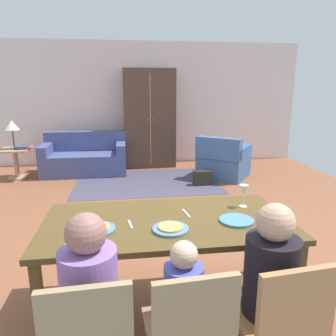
{
  "coord_description": "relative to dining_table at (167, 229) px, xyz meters",
  "views": [
    {
      "loc": [
        -0.57,
        -3.3,
        1.7
      ],
      "look_at": [
        -0.11,
        0.08,
        0.85
      ],
      "focal_mm": 34.26,
      "sensor_mm": 36.0,
      "label": 1
    }
  ],
  "objects": [
    {
      "name": "ground_plane",
      "position": [
        0.28,
        1.87,
        -0.7
      ],
      "size": [
        6.92,
        6.68,
        0.02
      ],
      "primitive_type": "cube",
      "color": "brown"
    },
    {
      "name": "back_wall",
      "position": [
        0.28,
        5.26,
        0.66
      ],
      "size": [
        6.92,
        0.1,
        2.7
      ],
      "primitive_type": "cube",
      "color": "silver",
      "rests_on": "ground_plane"
    },
    {
      "name": "dining_table",
      "position": [
        0.0,
        0.0,
        0.0
      ],
      "size": [
        1.81,
        0.91,
        0.76
      ],
      "color": "#533E1C",
      "rests_on": "ground_plane"
    },
    {
      "name": "plate_near_man",
      "position": [
        -0.5,
        -0.12,
        0.08
      ],
      "size": [
        0.25,
        0.25,
        0.02
      ],
      "primitive_type": "cylinder",
      "color": "slate",
      "rests_on": "dining_table"
    },
    {
      "name": "pizza_near_man",
      "position": [
        -0.5,
        -0.12,
        0.1
      ],
      "size": [
        0.17,
        0.17,
        0.01
      ],
      "primitive_type": "cylinder",
      "color": "gold",
      "rests_on": "plate_near_man"
    },
    {
      "name": "plate_near_child",
      "position": [
        0.0,
        -0.18,
        0.08
      ],
      "size": [
        0.25,
        0.25,
        0.02
      ],
      "primitive_type": "cylinder",
      "color": "teal",
      "rests_on": "dining_table"
    },
    {
      "name": "pizza_near_child",
      "position": [
        0.0,
        -0.18,
        0.1
      ],
      "size": [
        0.17,
        0.17,
        0.01
      ],
      "primitive_type": "cylinder",
      "color": "gold",
      "rests_on": "plate_near_child"
    },
    {
      "name": "plate_near_woman",
      "position": [
        0.5,
        -0.1,
        0.08
      ],
      "size": [
        0.25,
        0.25,
        0.02
      ],
      "primitive_type": "cylinder",
      "color": "teal",
      "rests_on": "dining_table"
    },
    {
      "name": "wine_glass",
      "position": [
        0.65,
        0.18,
        0.2
      ],
      "size": [
        0.07,
        0.07,
        0.19
      ],
      "color": "silver",
      "rests_on": "dining_table"
    },
    {
      "name": "fork",
      "position": [
        -0.27,
        -0.05,
        0.07
      ],
      "size": [
        0.04,
        0.15,
        0.01
      ],
      "primitive_type": "cube",
      "rotation": [
        0.0,
        0.0,
        0.16
      ],
      "color": "silver",
      "rests_on": "dining_table"
    },
    {
      "name": "knife",
      "position": [
        0.16,
        0.1,
        0.07
      ],
      "size": [
        0.04,
        0.17,
        0.01
      ],
      "primitive_type": "cube",
      "rotation": [
        0.0,
        0.0,
        0.14
      ],
      "color": "silver",
      "rests_on": "dining_table"
    },
    {
      "name": "person_man",
      "position": [
        -0.5,
        -0.64,
        -0.18
      ],
      "size": [
        0.3,
        0.41,
        1.11
      ],
      "color": "navy",
      "rests_on": "ground_plane"
    },
    {
      "name": "dining_chair_child",
      "position": [
        0.01,
        -0.82,
        -0.2
      ],
      "size": [
        0.45,
        0.45,
        0.87
      ],
      "color": "#A17F5B",
      "rests_on": "ground_plane"
    },
    {
      "name": "person_child",
      "position": [
        -0.0,
        -0.65,
        -0.26
      ],
      "size": [
        0.22,
        0.29,
        0.92
      ],
      "color": "#353556",
      "rests_on": "ground_plane"
    },
    {
      "name": "dining_chair_woman",
      "position": [
        0.5,
        -0.82,
        -0.2
      ],
      "size": [
        0.46,
        0.46,
        0.87
      ],
      "color": "#B4794A",
      "rests_on": "ground_plane"
    },
    {
      "name": "person_woman",
      "position": [
        0.49,
        -0.64,
        -0.18
      ],
      "size": [
        0.31,
        0.41,
        1.11
      ],
      "color": "#353E47",
      "rests_on": "ground_plane"
    },
    {
      "name": "area_rug",
      "position": [
        0.09,
        3.54,
        -0.68
      ],
      "size": [
        2.6,
        1.8,
        0.01
      ],
      "primitive_type": "cube",
      "color": "#443F52",
      "rests_on": "ground_plane"
    },
    {
      "name": "couch",
      "position": [
        -1.11,
        4.4,
        -0.38
      ],
      "size": [
        1.65,
        0.86,
        0.82
      ],
      "color": "#434C80",
      "rests_on": "ground_plane"
    },
    {
      "name": "armchair",
      "position": [
        1.59,
        3.7,
        -0.37
      ],
      "size": [
        1.2,
        1.2,
        0.82
      ],
      "color": "#3C5C8F",
      "rests_on": "ground_plane"
    },
    {
      "name": "armoire",
      "position": [
        0.26,
        4.87,
        0.36
      ],
      "size": [
        1.1,
        0.59,
        2.1
      ],
      "color": "#4E3529",
      "rests_on": "ground_plane"
    },
    {
      "name": "side_table",
      "position": [
        -2.37,
        4.14,
        -0.31
      ],
      "size": [
        0.56,
        0.56,
        0.58
      ],
      "color": "tan",
      "rests_on": "ground_plane"
    },
    {
      "name": "table_lamp",
      "position": [
        -2.37,
        4.14,
        0.32
      ],
      "size": [
        0.26,
        0.26,
        0.54
      ],
      "color": "#413A35",
      "rests_on": "side_table"
    },
    {
      "name": "book_lower",
      "position": [
        -2.19,
        4.11,
        -0.09
      ],
      "size": [
        0.22,
        0.16,
        0.03
      ],
      "primitive_type": "cube",
      "color": "#A52934",
      "rests_on": "side_table"
    },
    {
      "name": "book_upper",
      "position": [
        -2.22,
        4.1,
        -0.07
      ],
      "size": [
        0.22,
        0.16,
        0.03
      ],
      "primitive_type": "cube",
      "color": "#265577",
      "rests_on": "book_lower"
    },
    {
      "name": "handbag",
      "position": [
        1.07,
        3.24,
        -0.56
      ],
      "size": [
        0.32,
        0.16,
        0.26
      ],
      "primitive_type": "cube",
      "color": "black",
      "rests_on": "ground_plane"
    }
  ]
}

